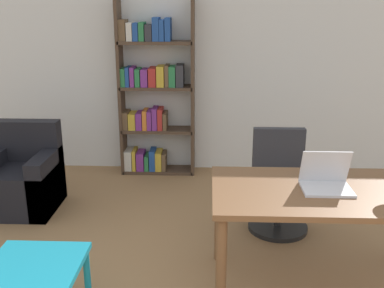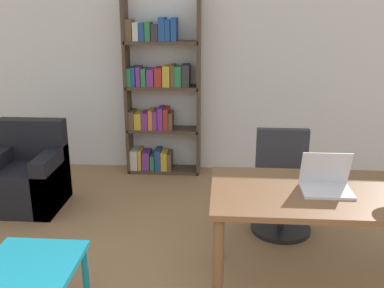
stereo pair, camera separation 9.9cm
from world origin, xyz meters
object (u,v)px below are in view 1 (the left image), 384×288
(desk, at_px, (323,203))
(bookshelf, at_px, (152,96))
(office_chair, at_px, (279,186))
(side_table_blue, at_px, (34,278))
(armchair, at_px, (22,180))
(laptop, at_px, (326,181))

(desk, distance_m, bookshelf, 2.76)
(office_chair, bearing_deg, side_table_blue, -137.13)
(side_table_blue, height_order, armchair, armchair)
(office_chair, relative_size, side_table_blue, 1.56)
(desk, bearing_deg, bookshelf, 122.21)
(laptop, bearing_deg, bookshelf, 122.58)
(armchair, bearing_deg, laptop, -24.74)
(office_chair, distance_m, side_table_blue, 2.28)
(side_table_blue, bearing_deg, laptop, 18.46)
(armchair, xyz_separation_m, bookshelf, (1.19, 1.08, 0.65))
(desk, bearing_deg, office_chair, 98.69)
(armchair, height_order, bookshelf, bookshelf)
(side_table_blue, distance_m, armchair, 2.02)
(office_chair, xyz_separation_m, bookshelf, (-1.32, 1.37, 0.55))
(laptop, bearing_deg, armchair, 155.26)
(office_chair, relative_size, armchair, 1.05)
(laptop, relative_size, office_chair, 0.37)
(bookshelf, bearing_deg, armchair, -137.77)
(laptop, xyz_separation_m, armchair, (-2.67, 1.23, -0.54))
(desk, bearing_deg, laptop, 53.65)
(desk, xyz_separation_m, laptop, (0.01, 0.02, 0.16))
(armchair, bearing_deg, desk, -25.10)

